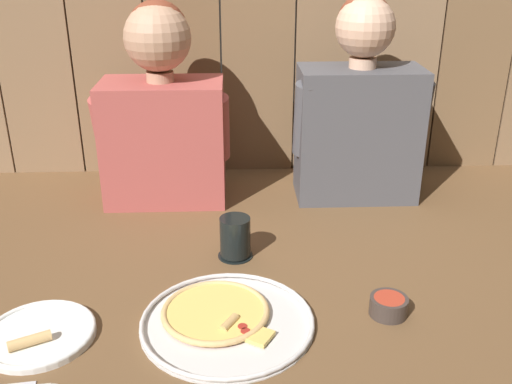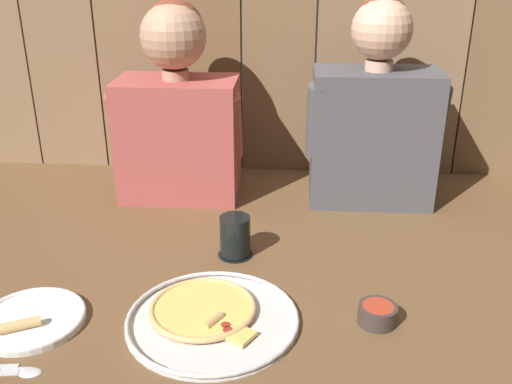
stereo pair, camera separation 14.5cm
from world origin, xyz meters
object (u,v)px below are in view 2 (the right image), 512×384
object	(u,v)px
drinking_glass	(235,237)
diner_right	(375,113)
diner_left	(177,109)
pizza_tray	(209,316)
dipping_bowl	(378,313)
dinner_plate	(31,319)

from	to	relation	value
drinking_glass	diner_right	distance (m)	0.58
diner_left	pizza_tray	bearing A→B (deg)	-74.50
pizza_tray	drinking_glass	xyz separation A→B (m)	(0.03, 0.28, 0.04)
diner_left	drinking_glass	bearing A→B (deg)	-60.86
drinking_glass	diner_right	world-z (taller)	diner_right
diner_left	diner_right	distance (m)	0.59
dipping_bowl	pizza_tray	bearing A→B (deg)	-177.76
dipping_bowl	diner_right	bearing A→B (deg)	85.73
pizza_tray	diner_right	bearing A→B (deg)	58.15
dinner_plate	diner_right	world-z (taller)	diner_right
dinner_plate	drinking_glass	distance (m)	0.52
drinking_glass	diner_left	world-z (taller)	diner_left
dipping_bowl	diner_right	distance (m)	0.70
pizza_tray	drinking_glass	distance (m)	0.29
dipping_bowl	diner_right	xyz separation A→B (m)	(0.05, 0.65, 0.26)
drinking_glass	diner_right	xyz separation A→B (m)	(0.38, 0.38, 0.23)
diner_left	diner_right	bearing A→B (deg)	-0.09
drinking_glass	dipping_bowl	size ratio (longest dim) A/B	1.31
diner_right	diner_left	bearing A→B (deg)	179.91
dinner_plate	diner_right	bearing A→B (deg)	41.50
dinner_plate	dipping_bowl	xyz separation A→B (m)	(0.74, 0.05, 0.01)
pizza_tray	dinner_plate	distance (m)	0.38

